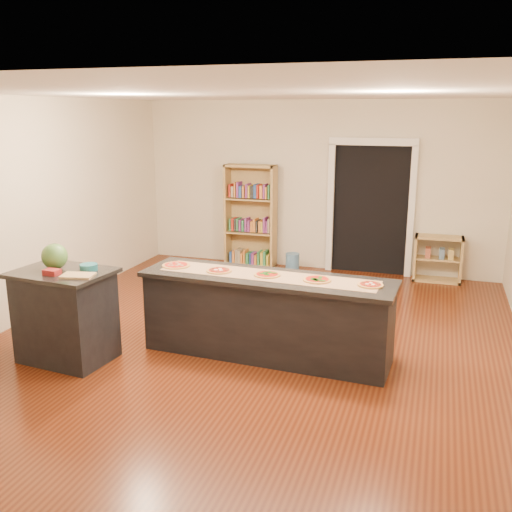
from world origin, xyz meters
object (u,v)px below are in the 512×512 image
(side_counter, at_px, (66,315))
(watermelon, at_px, (55,256))
(kitchen_island, at_px, (267,316))
(low_shelf, at_px, (438,259))
(waste_bin, at_px, (292,263))
(bookshelf, at_px, (250,216))

(side_counter, distance_m, watermelon, 0.64)
(kitchen_island, relative_size, low_shelf, 3.77)
(low_shelf, xyz_separation_m, waste_bin, (-2.29, -0.24, -0.20))
(kitchen_island, distance_m, bookshelf, 3.81)
(waste_bin, bearing_deg, watermelon, -111.55)
(kitchen_island, height_order, low_shelf, kitchen_island)
(side_counter, xyz_separation_m, bookshelf, (0.65, 4.30, 0.37))
(watermelon, bearing_deg, kitchen_island, 18.43)
(side_counter, height_order, waste_bin, side_counter)
(kitchen_island, bearing_deg, side_counter, -156.45)
(waste_bin, bearing_deg, side_counter, -109.85)
(kitchen_island, relative_size, watermelon, 10.12)
(side_counter, distance_m, bookshelf, 4.36)
(kitchen_island, xyz_separation_m, waste_bin, (-0.55, 3.29, -0.29))
(bookshelf, xyz_separation_m, watermelon, (-0.76, -4.24, 0.26))
(low_shelf, distance_m, watermelon, 5.79)
(waste_bin, xyz_separation_m, watermelon, (-1.58, -4.00, 0.96))
(kitchen_island, distance_m, watermelon, 2.34)
(side_counter, xyz_separation_m, waste_bin, (1.46, 4.05, -0.34))
(side_counter, relative_size, low_shelf, 1.38)
(kitchen_island, height_order, bookshelf, bookshelf)
(bookshelf, relative_size, waste_bin, 5.28)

